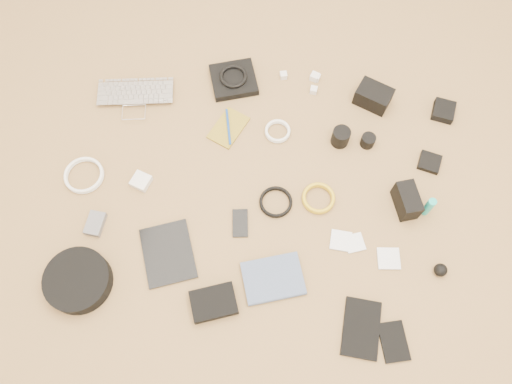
# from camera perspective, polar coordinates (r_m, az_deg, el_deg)

# --- Properties ---
(laptop) EXTENTS (0.33, 0.25, 0.02)m
(laptop) POSITION_cam_1_polar(r_m,az_deg,el_deg) (2.03, -13.64, 9.99)
(laptop) COLOR #B4B5B9
(laptop) RESTS_ON ground
(headphone_pouch) EXTENTS (0.22, 0.21, 0.03)m
(headphone_pouch) POSITION_cam_1_polar(r_m,az_deg,el_deg) (2.03, -2.57, 12.69)
(headphone_pouch) COLOR black
(headphone_pouch) RESTS_ON ground
(headphones) EXTENTS (0.15, 0.15, 0.01)m
(headphones) POSITION_cam_1_polar(r_m,az_deg,el_deg) (2.02, -2.60, 13.06)
(headphones) COLOR black
(headphones) RESTS_ON headphone_pouch
(charger_a) EXTENTS (0.03, 0.03, 0.02)m
(charger_a) POSITION_cam_1_polar(r_m,az_deg,el_deg) (2.05, 3.16, 13.17)
(charger_a) COLOR silver
(charger_a) RESTS_ON ground
(charger_b) EXTENTS (0.03, 0.03, 0.02)m
(charger_b) POSITION_cam_1_polar(r_m,az_deg,el_deg) (2.06, 6.93, 12.87)
(charger_b) COLOR silver
(charger_b) RESTS_ON ground
(charger_c) EXTENTS (0.04, 0.04, 0.03)m
(charger_c) POSITION_cam_1_polar(r_m,az_deg,el_deg) (2.05, 6.71, 12.94)
(charger_c) COLOR silver
(charger_c) RESTS_ON ground
(charger_d) EXTENTS (0.03, 0.03, 0.03)m
(charger_d) POSITION_cam_1_polar(r_m,az_deg,el_deg) (2.02, 6.60, 11.50)
(charger_d) COLOR silver
(charger_d) RESTS_ON ground
(dslr_camera) EXTENTS (0.16, 0.13, 0.08)m
(dslr_camera) POSITION_cam_1_polar(r_m,az_deg,el_deg) (2.01, 13.27, 10.59)
(dslr_camera) COLOR black
(dslr_camera) RESTS_ON ground
(lens_pouch) EXTENTS (0.09, 0.10, 0.03)m
(lens_pouch) POSITION_cam_1_polar(r_m,az_deg,el_deg) (2.08, 20.64, 8.68)
(lens_pouch) COLOR black
(lens_pouch) RESTS_ON ground
(notebook_olive) EXTENTS (0.15, 0.18, 0.01)m
(notebook_olive) POSITION_cam_1_polar(r_m,az_deg,el_deg) (1.93, -3.17, 7.34)
(notebook_olive) COLOR olive
(notebook_olive) RESTS_ON ground
(pen_blue) EXTENTS (0.05, 0.15, 0.01)m
(pen_blue) POSITION_cam_1_polar(r_m,az_deg,el_deg) (1.92, -3.18, 7.47)
(pen_blue) COLOR #133E9D
(pen_blue) RESTS_ON notebook_olive
(cable_white_a) EXTENTS (0.11, 0.11, 0.01)m
(cable_white_a) POSITION_cam_1_polar(r_m,az_deg,el_deg) (1.91, 2.48, 6.87)
(cable_white_a) COLOR white
(cable_white_a) RESTS_ON ground
(lens_a) EXTENTS (0.07, 0.07, 0.07)m
(lens_a) POSITION_cam_1_polar(r_m,az_deg,el_deg) (1.89, 9.65, 6.23)
(lens_a) COLOR black
(lens_a) RESTS_ON ground
(lens_b) EXTENTS (0.07, 0.07, 0.05)m
(lens_b) POSITION_cam_1_polar(r_m,az_deg,el_deg) (1.92, 12.66, 5.74)
(lens_b) COLOR black
(lens_b) RESTS_ON ground
(card_reader) EXTENTS (0.09, 0.09, 0.02)m
(card_reader) POSITION_cam_1_polar(r_m,az_deg,el_deg) (1.96, 19.23, 3.23)
(card_reader) COLOR black
(card_reader) RESTS_ON ground
(power_brick) EXTENTS (0.08, 0.08, 0.03)m
(power_brick) POSITION_cam_1_polar(r_m,az_deg,el_deg) (1.86, -13.00, 1.22)
(power_brick) COLOR silver
(power_brick) RESTS_ON ground
(cable_white_b) EXTENTS (0.18, 0.18, 0.01)m
(cable_white_b) POSITION_cam_1_polar(r_m,az_deg,el_deg) (1.93, -19.01, 1.75)
(cable_white_b) COLOR white
(cable_white_b) RESTS_ON ground
(cable_black) EXTENTS (0.15, 0.15, 0.01)m
(cable_black) POSITION_cam_1_polar(r_m,az_deg,el_deg) (1.79, 2.27, -1.21)
(cable_black) COLOR black
(cable_black) RESTS_ON ground
(cable_yellow) EXTENTS (0.16, 0.16, 0.01)m
(cable_yellow) POSITION_cam_1_polar(r_m,az_deg,el_deg) (1.80, 7.12, -0.79)
(cable_yellow) COLOR gold
(cable_yellow) RESTS_ON ground
(flash) EXTENTS (0.10, 0.13, 0.09)m
(flash) POSITION_cam_1_polar(r_m,az_deg,el_deg) (1.82, 16.85, -0.94)
(flash) COLOR black
(flash) RESTS_ON ground
(lens_cleaner) EXTENTS (0.03, 0.03, 0.10)m
(lens_cleaner) POSITION_cam_1_polar(r_m,az_deg,el_deg) (1.83, 19.10, -1.60)
(lens_cleaner) COLOR #1AACA1
(lens_cleaner) RESTS_ON ground
(battery_charger) EXTENTS (0.06, 0.09, 0.02)m
(battery_charger) POSITION_cam_1_polar(r_m,az_deg,el_deg) (1.84, -17.90, -3.46)
(battery_charger) COLOR #5B5B60
(battery_charger) RESTS_ON ground
(tablet) EXTENTS (0.24, 0.26, 0.01)m
(tablet) POSITION_cam_1_polar(r_m,az_deg,el_deg) (1.75, -10.01, -6.92)
(tablet) COLOR black
(tablet) RESTS_ON ground
(phone) EXTENTS (0.07, 0.11, 0.01)m
(phone) POSITION_cam_1_polar(r_m,az_deg,el_deg) (1.76, -1.82, -3.58)
(phone) COLOR black
(phone) RESTS_ON ground
(filter_case_left) EXTENTS (0.08, 0.08, 0.01)m
(filter_case_left) POSITION_cam_1_polar(r_m,az_deg,el_deg) (1.76, 9.66, -5.51)
(filter_case_left) COLOR silver
(filter_case_left) RESTS_ON ground
(filter_case_mid) EXTENTS (0.08, 0.08, 0.01)m
(filter_case_mid) POSITION_cam_1_polar(r_m,az_deg,el_deg) (1.77, 11.19, -5.73)
(filter_case_mid) COLOR silver
(filter_case_mid) RESTS_ON ground
(filter_case_right) EXTENTS (0.08, 0.08, 0.01)m
(filter_case_right) POSITION_cam_1_polar(r_m,az_deg,el_deg) (1.78, 14.91, -7.37)
(filter_case_right) COLOR silver
(filter_case_right) RESTS_ON ground
(air_blower) EXTENTS (0.06, 0.06, 0.04)m
(air_blower) POSITION_cam_1_polar(r_m,az_deg,el_deg) (1.80, 20.34, -8.36)
(air_blower) COLOR black
(air_blower) RESTS_ON ground
(headphone_case) EXTENTS (0.25, 0.25, 0.06)m
(headphone_case) POSITION_cam_1_polar(r_m,az_deg,el_deg) (1.78, -19.67, -9.51)
(headphone_case) COLOR black
(headphone_case) RESTS_ON ground
(drive_case) EXTENTS (0.17, 0.15, 0.04)m
(drive_case) POSITION_cam_1_polar(r_m,az_deg,el_deg) (1.68, -4.86, -12.49)
(drive_case) COLOR black
(drive_case) RESTS_ON ground
(paperback) EXTENTS (0.24, 0.20, 0.02)m
(paperback) POSITION_cam_1_polar(r_m,az_deg,el_deg) (1.68, 2.52, -12.26)
(paperback) COLOR #455575
(paperback) RESTS_ON ground
(notebook_black_a) EXTENTS (0.13, 0.19, 0.01)m
(notebook_black_a) POSITION_cam_1_polar(r_m,az_deg,el_deg) (1.70, 11.93, -14.99)
(notebook_black_a) COLOR black
(notebook_black_a) RESTS_ON ground
(notebook_black_b) EXTENTS (0.11, 0.14, 0.01)m
(notebook_black_b) POSITION_cam_1_polar(r_m,az_deg,el_deg) (1.72, 15.47, -16.16)
(notebook_black_b) COLOR black
(notebook_black_b) RESTS_ON ground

